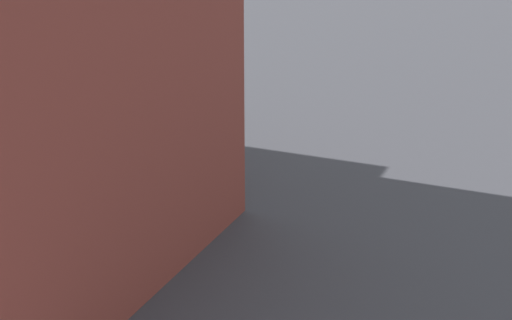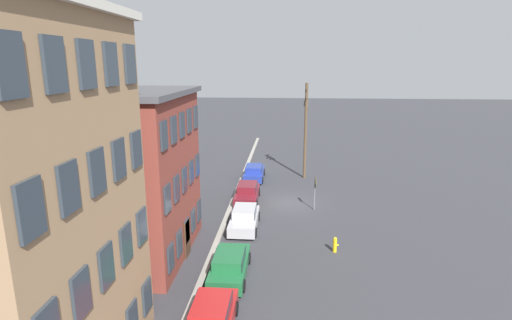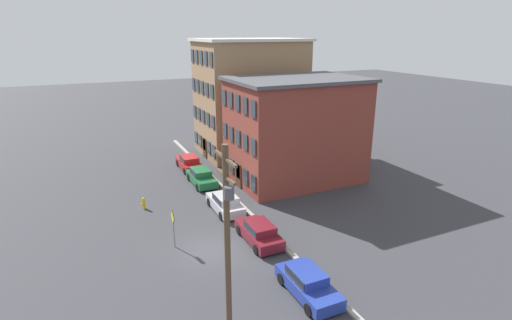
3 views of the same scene
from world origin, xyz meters
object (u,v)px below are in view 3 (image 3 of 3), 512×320
Objects in this scene: car_silver at (225,202)px; fire_hydrant at (144,203)px; car_maroon at (259,232)px; caution_sign at (173,223)px; car_red at (189,162)px; utility_pole at (228,235)px; car_green at (201,176)px; car_blue at (308,282)px.

fire_hydrant is (-3.22, -5.84, -0.27)m from car_silver.
caution_sign is (-1.71, -5.42, 1.06)m from car_maroon.
utility_pole is (24.12, -4.85, 4.49)m from car_red.
caution_sign is at bearing 6.27° from fire_hydrant.
car_green is 18.44m from car_blue.
fire_hydrant is at bearing -37.05° from car_red.
car_maroon and car_blue have the same top height.
car_red and car_blue have the same top height.
car_silver is 11.85m from car_blue.
car_red and car_silver have the same top height.
caution_sign is 0.29× the size of utility_pole.
car_blue is 0.47× the size of utility_pole.
car_silver is 1.63× the size of caution_sign.
car_red is 0.47× the size of utility_pole.
car_red is 1.63× the size of caution_sign.
car_blue is at bearing -0.55° from car_maroon.
car_maroon is at bearing 0.48° from car_red.
car_green is at bearing 119.67° from fire_hydrant.
car_maroon is 6.27m from car_blue.
car_red is at bearing -179.80° from car_blue.
car_maroon is 10.77m from fire_hydrant.
car_maroon is (16.83, 0.14, 0.00)m from car_red.
car_blue is 9.67m from caution_sign.
car_blue is 4.58× the size of fire_hydrant.
car_blue is at bearing 0.65° from car_green.
fire_hydrant is at bearing -144.81° from car_maroon.
car_maroon is 0.47× the size of utility_pole.
car_silver is at bearing -176.33° from car_maroon.
car_silver is 1.00× the size of car_maroon.
car_red is 4.65m from car_green.
car_silver reaches higher than fire_hydrant.
car_maroon is (12.18, 0.27, 0.00)m from car_green.
caution_sign is 9.64m from utility_pole.
car_green and car_maroon have the same top height.
car_silver is at bearing 61.16° from fire_hydrant.
car_maroon reaches higher than fire_hydrant.
utility_pole is at bearing -13.64° from car_green.
car_maroon is at bearing 3.67° from car_silver.
car_red is 25.01m from utility_pole.
car_blue is at bearing 33.92° from caution_sign.
utility_pole reaches higher than car_blue.
car_green is 6.60m from car_silver.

